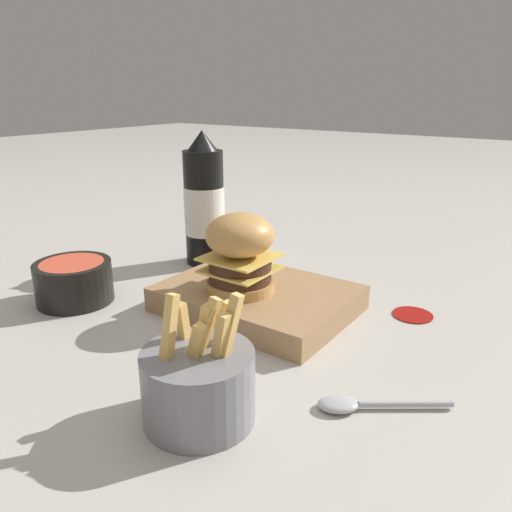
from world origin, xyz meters
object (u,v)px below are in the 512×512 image
Objects in this scene: burger at (240,252)px; side_bowl at (74,281)px; serving_board at (256,299)px; fries_basket at (199,383)px; ketchup_bottle at (204,205)px; spoon at (354,404)px.

burger reaches higher than side_bowl.
side_bowl is at bearing 27.97° from serving_board.
burger reaches higher than fries_basket.
burger is at bearing 55.03° from serving_board.
burger is 0.47× the size of ketchup_bottle.
ketchup_bottle is (0.19, -0.15, 0.02)m from burger.
fries_basket reaches higher than side_bowl.
side_bowl is at bearing -17.16° from fries_basket.
side_bowl is at bearing -36.08° from spoon.
spoon is (-0.12, -0.10, -0.03)m from fries_basket.
serving_board is at bearing -124.97° from burger.
ketchup_bottle is 0.49m from fries_basket.
spoon is at bearing -139.72° from fries_basket.
ketchup_bottle is 1.79× the size of fries_basket.
serving_board is 0.08m from burger.
side_bowl is (0.35, -0.11, -0.01)m from fries_basket.
burger is 0.24m from ketchup_bottle.
side_bowl reaches higher than spoon.
ketchup_bottle is at bearing -67.06° from spoon.
spoon is at bearing 148.03° from serving_board.
spoon is (-0.22, 0.14, -0.01)m from serving_board.
side_bowl reaches higher than serving_board.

